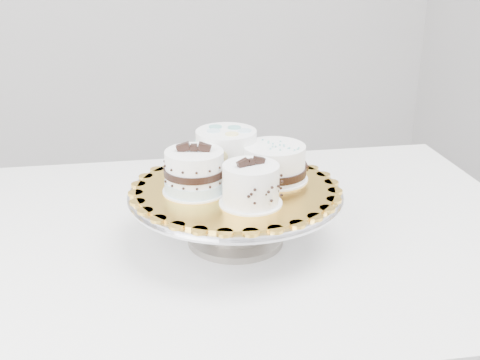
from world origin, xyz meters
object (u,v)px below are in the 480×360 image
object	(u,v)px
table	(213,266)
cake_banded	(195,173)
cake_ribbon	(275,164)
cake_board	(235,188)
cake_swirl	(251,185)
cake_dots	(226,151)
cake_stand	(236,206)

from	to	relation	value
table	cake_banded	world-z (taller)	cake_banded
cake_ribbon	cake_board	bearing A→B (deg)	-168.48
cake_swirl	cake_dots	size ratio (longest dim) A/B	0.78
cake_stand	cake_ribbon	world-z (taller)	cake_ribbon
cake_board	cake_ribbon	distance (m)	0.08
cake_banded	cake_ribbon	distance (m)	0.15
cake_stand	cake_ribbon	distance (m)	0.10
cake_stand	cake_swirl	world-z (taller)	cake_swirl
table	cake_banded	bearing A→B (deg)	-123.35
cake_swirl	cake_banded	size ratio (longest dim) A/B	0.80
cake_stand	cake_board	bearing A→B (deg)	153.43
table	cake_dots	size ratio (longest dim) A/B	10.45
cake_swirl	cake_ribbon	world-z (taller)	cake_swirl
cake_stand	cake_banded	size ratio (longest dim) A/B	2.89
cake_stand	table	bearing A→B (deg)	119.12
cake_board	cake_banded	xyz separation A→B (m)	(-0.07, 0.01, 0.04)
table	cake_ribbon	size ratio (longest dim) A/B	10.73
cake_banded	cake_swirl	bearing A→B (deg)	-26.66
cake_swirl	cake_banded	xyz separation A→B (m)	(-0.07, 0.08, 0.00)
table	cake_dots	distance (m)	0.23
cake_board	cake_banded	distance (m)	0.08
cake_swirl	cake_banded	world-z (taller)	cake_banded
cake_board	cake_banded	bearing A→B (deg)	175.16
cake_stand	cake_dots	size ratio (longest dim) A/B	2.84
cake_stand	cake_swirl	size ratio (longest dim) A/B	3.62
cake_stand	cake_board	size ratio (longest dim) A/B	1.09
table	cake_ribbon	distance (m)	0.24
cake_board	cake_banded	world-z (taller)	cake_banded
cake_banded	cake_ribbon	world-z (taller)	cake_banded
cake_banded	cake_dots	distance (m)	0.10
cake_stand	cake_dots	world-z (taller)	cake_dots
cake_stand	cake_ribbon	size ratio (longest dim) A/B	2.92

